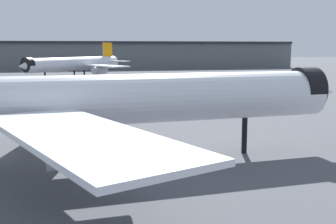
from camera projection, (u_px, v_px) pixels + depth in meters
ground at (77, 162)px, 44.11m from camera, size 900.00×900.00×0.00m
airliner_near_gate at (102, 101)px, 42.40m from camera, size 55.38×49.84×14.96m
airliner_far_taxiway at (75, 64)px, 148.39m from camera, size 37.54×42.32×13.74m
terminal_building at (93, 55)px, 231.69m from camera, size 226.22×50.79×30.43m
baggage_tug_wing at (159, 109)px, 75.49m from camera, size 3.52×3.27×1.85m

